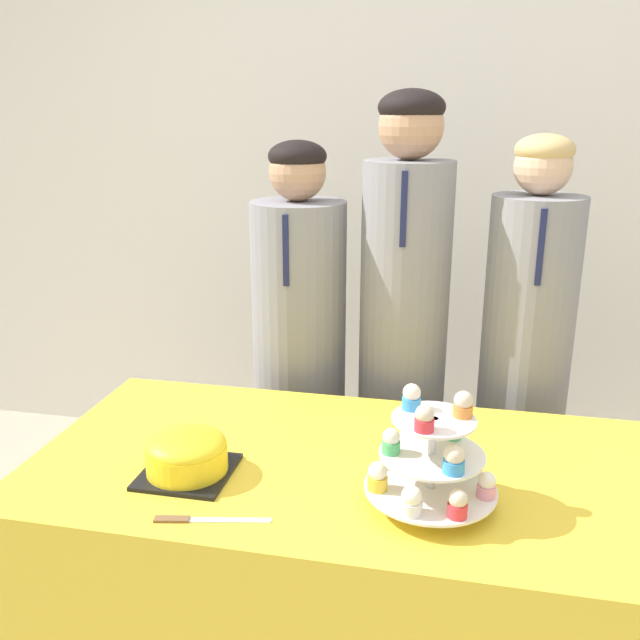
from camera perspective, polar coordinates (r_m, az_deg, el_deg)
name	(u,v)px	position (r m, az deg, el deg)	size (l,w,h in m)	color
wall_back	(427,166)	(3.02, 9.04, 12.68)	(9.00, 0.06, 2.70)	silver
table	(376,592)	(1.92, 4.72, -21.84)	(1.73, 0.79, 0.75)	yellow
round_cake	(187,453)	(1.67, -11.17, -10.93)	(0.21, 0.21, 0.11)	black
cake_knife	(193,520)	(1.52, -10.66, -16.22)	(0.25, 0.07, 0.01)	silver
cupcake_stand	(431,459)	(1.51, 9.34, -11.45)	(0.29, 0.29, 0.27)	silver
student_0	(299,375)	(2.35, -1.74, -4.65)	(0.32, 0.32, 1.49)	gray
student_1	(402,357)	(2.27, 6.93, -3.10)	(0.29, 0.29, 1.64)	gray
student_2	(522,387)	(2.30, 16.65, -5.44)	(0.28, 0.29, 1.52)	gray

